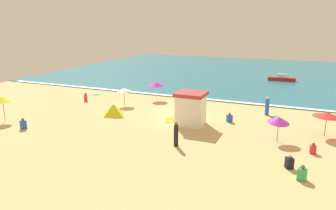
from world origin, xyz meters
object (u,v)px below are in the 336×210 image
object	(u,v)px
beach_tent	(114,110)
beachgoer_2	(188,102)
beach_umbrella_3	(124,90)
beachgoer_4	(229,118)
beachgoer_1	(23,124)
beachgoer_5	(289,163)
beach_umbrella_0	(279,120)
beachgoer_8	(302,174)
beachgoer_0	(86,97)
lifeguard_cabana	(191,109)
beach_umbrella_2	(2,99)
beachgoer_6	(267,106)
beachgoer_3	(176,135)
beachgoer_7	(313,149)
beach_umbrella_1	(156,84)
beach_umbrella_4	(327,115)
small_boat_0	(282,78)

from	to	relation	value
beach_tent	beachgoer_2	size ratio (longest dim) A/B	3.40
beach_umbrella_3	beachgoer_4	xyz separation A→B (m)	(11.63, -1.39, -1.31)
beachgoer_1	beachgoer_5	xyz separation A→B (m)	(20.79, 0.90, -0.03)
beach_umbrella_0	beachgoer_8	world-z (taller)	beach_umbrella_0
beachgoer_8	beachgoer_5	bearing A→B (deg)	119.23
beachgoer_8	beachgoer_0	bearing A→B (deg)	155.53
lifeguard_cabana	beach_umbrella_2	distance (m)	16.70
beachgoer_6	beachgoer_0	bearing A→B (deg)	-173.02
beachgoer_2	beachgoer_4	world-z (taller)	beachgoer_4
beachgoer_3	beachgoer_4	size ratio (longest dim) A/B	2.06
beachgoer_3	beachgoer_7	size ratio (longest dim) A/B	2.34
beach_umbrella_1	beachgoer_2	size ratio (longest dim) A/B	2.79
beach_umbrella_0	beach_umbrella_3	distance (m)	16.66
lifeguard_cabana	beachgoer_4	size ratio (longest dim) A/B	3.30
lifeguard_cabana	beach_umbrella_4	bearing A→B (deg)	8.06
beach_umbrella_1	small_boat_0	bearing A→B (deg)	55.83
beach_umbrella_4	beachgoer_4	xyz separation A→B (m)	(-7.65, 0.69, -1.38)
beachgoer_8	small_boat_0	world-z (taller)	small_boat_0
beach_umbrella_1	beachgoer_6	world-z (taller)	beach_umbrella_1
beachgoer_6	beachgoer_7	size ratio (longest dim) A/B	2.33
beach_umbrella_0	beach_umbrella_4	bearing A→B (deg)	38.50
beach_umbrella_0	beach_umbrella_3	world-z (taller)	beach_umbrella_0
beachgoer_0	lifeguard_cabana	bearing A→B (deg)	-14.05
beach_tent	beachgoer_4	xyz separation A→B (m)	(10.59, 2.33, -0.19)
beach_umbrella_3	beachgoer_0	size ratio (longest dim) A/B	2.22
beach_tent	beachgoer_2	world-z (taller)	beach_tent
beach_umbrella_2	beachgoer_8	bearing A→B (deg)	-3.34
beachgoer_6	beachgoer_2	bearing A→B (deg)	176.32
beachgoer_1	beachgoer_3	world-z (taller)	beachgoer_3
small_boat_0	beachgoer_5	bearing A→B (deg)	-84.72
beachgoer_1	beachgoer_8	bearing A→B (deg)	-1.17
beach_umbrella_0	beachgoer_2	xyz separation A→B (m)	(-9.79, 7.45, -1.34)
beach_umbrella_1	beachgoer_5	distance (m)	19.71
beachgoer_4	small_boat_0	xyz separation A→B (m)	(2.62, 22.85, 0.06)
lifeguard_cabana	beachgoer_6	size ratio (longest dim) A/B	1.60
beachgoer_1	beachgoer_5	world-z (taller)	beachgoer_1
beach_umbrella_4	beachgoer_5	bearing A→B (deg)	-107.19
beach_tent	small_boat_0	distance (m)	28.44
beachgoer_6	beachgoer_1	bearing A→B (deg)	-145.85
beach_tent	beachgoer_8	bearing A→B (deg)	-22.00
beach_tent	beachgoer_0	world-z (taller)	beach_tent
lifeguard_cabana	beachgoer_4	xyz separation A→B (m)	(2.89, 2.18, -1.10)
beach_umbrella_3	small_boat_0	bearing A→B (deg)	56.40
beach_umbrella_3	beachgoer_1	xyz separation A→B (m)	(-3.70, -10.07, -1.29)
beach_umbrella_3	beachgoer_3	xyz separation A→B (m)	(9.40, -8.57, -0.83)
beachgoer_6	beachgoer_8	size ratio (longest dim) A/B	1.94
beach_umbrella_2	beachgoer_4	size ratio (longest dim) A/B	2.61
beach_umbrella_4	beachgoer_6	world-z (taller)	beach_umbrella_4
beach_umbrella_1	beachgoer_5	bearing A→B (deg)	-40.18
small_boat_0	beach_umbrella_3	bearing A→B (deg)	-123.60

